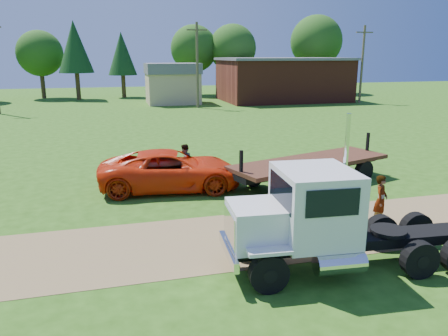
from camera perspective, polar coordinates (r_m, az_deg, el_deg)
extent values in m
plane|color=#254B10|center=(14.02, 1.32, -9.22)|extent=(140.00, 140.00, 0.00)
cube|color=olive|center=(14.02, 1.32, -9.20)|extent=(120.00, 4.20, 0.01)
cube|color=black|center=(12.60, 16.29, -9.11)|extent=(6.82, 1.38, 0.27)
cylinder|color=black|center=(10.97, 5.86, -13.55)|extent=(1.01, 0.39, 0.99)
cylinder|color=black|center=(10.97, 5.86, -13.55)|extent=(0.37, 0.36, 0.35)
cylinder|color=black|center=(12.65, 3.39, -9.53)|extent=(1.01, 0.39, 0.99)
cylinder|color=black|center=(12.65, 3.39, -9.53)|extent=(0.37, 0.36, 0.35)
cylinder|color=black|center=(12.64, 24.18, -10.87)|extent=(1.01, 0.39, 0.99)
cylinder|color=black|center=(12.64, 24.18, -10.87)|extent=(0.37, 0.36, 0.35)
cylinder|color=black|center=(14.12, 19.78, -7.76)|extent=(1.01, 0.39, 0.99)
cylinder|color=black|center=(14.12, 19.78, -7.76)|extent=(0.37, 0.36, 0.35)
cylinder|color=black|center=(14.73, 23.76, -7.23)|extent=(1.01, 0.39, 0.99)
cylinder|color=black|center=(14.73, 23.76, -7.23)|extent=(0.37, 0.36, 0.35)
cube|color=silver|center=(11.45, 4.84, -7.31)|extent=(1.74, 1.66, 1.08)
cube|color=silver|center=(11.29, 0.81, -7.83)|extent=(0.18, 1.36, 0.90)
cube|color=silver|center=(11.54, 0.58, -10.75)|extent=(0.29, 2.08, 0.27)
cube|color=silver|center=(11.74, 11.73, -4.66)|extent=(2.06, 2.31, 1.90)
cube|color=black|center=(11.30, 7.46, -3.06)|extent=(0.18, 1.80, 0.77)
cube|color=black|center=(10.66, 14.04, -4.47)|extent=(1.35, 0.14, 0.68)
cube|color=black|center=(12.59, 9.98, -1.32)|extent=(1.35, 0.14, 0.68)
cube|color=silver|center=(10.71, 5.94, -10.78)|extent=(1.11, 0.49, 0.09)
cube|color=silver|center=(12.42, 3.43, -7.05)|extent=(1.11, 0.49, 0.09)
cylinder|color=silver|center=(11.45, 14.89, -11.97)|extent=(1.30, 0.64, 0.54)
cylinder|color=silver|center=(12.51, 15.36, -2.58)|extent=(0.14, 0.14, 4.15)
cylinder|color=black|center=(13.02, 20.67, -7.69)|extent=(1.07, 1.07, 0.11)
imported|color=red|center=(18.89, -6.87, -0.27)|extent=(6.41, 3.53, 1.70)
cube|color=#351B11|center=(19.89, 11.20, 0.79)|extent=(8.05, 4.53, 0.17)
cube|color=black|center=(19.95, 11.17, 0.12)|extent=(7.65, 3.24, 0.24)
cylinder|color=black|center=(17.74, 7.69, -2.52)|extent=(1.01, 0.57, 0.96)
cylinder|color=black|center=(19.26, 3.83, -1.04)|extent=(1.01, 0.57, 0.96)
cylinder|color=black|center=(21.07, 17.80, -0.35)|extent=(1.01, 0.57, 0.96)
cylinder|color=black|center=(22.37, 13.85, 0.77)|extent=(1.01, 0.57, 0.96)
cube|color=black|center=(17.45, 2.26, 0.77)|extent=(0.15, 0.15, 0.96)
cube|color=black|center=(22.50, 18.25, 3.18)|extent=(0.15, 0.15, 0.96)
imported|color=#999999|center=(15.77, 19.79, -3.98)|extent=(0.75, 0.74, 1.74)
imported|color=#999999|center=(20.23, -5.18, 0.76)|extent=(1.03, 1.03, 1.69)
cube|color=maroon|center=(56.68, 7.69, 11.26)|extent=(15.00, 10.00, 5.00)
cube|color=#5C5C61|center=(56.60, 7.78, 13.94)|extent=(15.40, 10.40, 0.30)
cube|color=tan|center=(53.00, -6.71, 10.31)|extent=(6.00, 5.00, 3.60)
cube|color=#5C5C61|center=(52.88, -6.78, 12.79)|extent=(6.20, 5.40, 1.20)
cylinder|color=#4C412B|center=(48.29, -3.51, 13.18)|extent=(0.28, 0.28, 9.00)
cube|color=#4C412B|center=(48.34, -3.58, 17.57)|extent=(2.20, 0.14, 0.14)
cylinder|color=#4C412B|center=(55.82, 17.59, 12.73)|extent=(0.28, 0.28, 9.00)
cube|color=#4C412B|center=(55.87, 17.89, 16.52)|extent=(2.20, 0.14, 0.14)
cylinder|color=#322214|center=(63.87, -22.55, 9.82)|extent=(0.56, 0.56, 3.14)
sphere|color=#183F0F|center=(63.74, -22.94, 13.63)|extent=(5.92, 5.92, 5.92)
cylinder|color=#322214|center=(62.02, -12.97, 10.39)|extent=(0.56, 0.56, 3.04)
cone|color=#0F3317|center=(61.89, -13.21, 14.36)|extent=(3.82, 3.82, 5.64)
cylinder|color=#322214|center=(64.23, -3.88, 11.06)|extent=(0.56, 0.56, 3.50)
sphere|color=#183F0F|center=(64.12, -3.95, 15.30)|extent=(6.60, 6.60, 6.60)
cylinder|color=#322214|center=(64.28, 1.10, 11.11)|extent=(0.56, 0.56, 3.54)
sphere|color=#183F0F|center=(64.17, 1.12, 15.39)|extent=(6.67, 6.67, 6.67)
cylinder|color=#322214|center=(69.36, 11.71, 11.30)|extent=(0.56, 0.56, 4.09)
sphere|color=#183F0F|center=(69.30, 11.96, 15.87)|extent=(7.70, 7.70, 7.70)
cylinder|color=#322214|center=(60.25, -18.53, 10.11)|extent=(0.56, 0.56, 3.47)
cone|color=#0F3317|center=(60.13, -18.92, 14.76)|extent=(4.36, 4.36, 6.44)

